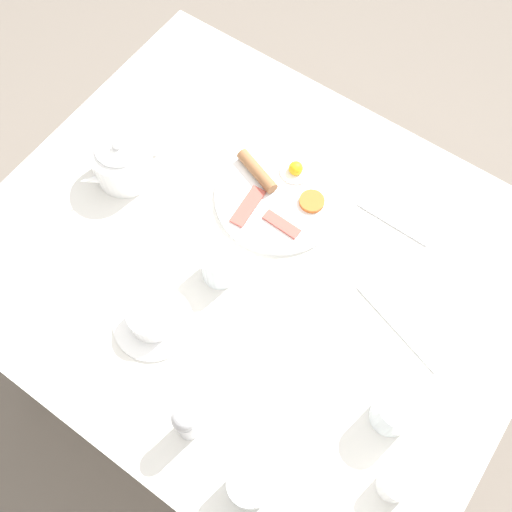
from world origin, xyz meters
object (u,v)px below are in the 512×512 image
at_px(breakfast_plate, 278,195).
at_px(water_glass_tall, 219,264).
at_px(fork_by_plate, 393,223).
at_px(teapot_near, 123,161).
at_px(wine_glass_spare, 249,486).
at_px(knife_by_plate, 397,327).
at_px(water_glass_short, 394,412).
at_px(pepper_grinder, 186,422).
at_px(creamer_jug, 396,484).
at_px(teacup_with_saucer_left, 152,319).

height_order(breakfast_plate, water_glass_tall, water_glass_tall).
bearing_deg(breakfast_plate, fork_by_plate, -70.19).
height_order(teapot_near, water_glass_tall, teapot_near).
relative_size(wine_glass_spare, knife_by_plate, 0.42).
xyz_separation_m(teapot_near, water_glass_short, (-0.13, -0.72, 0.00)).
distance_m(breakfast_plate, pepper_grinder, 0.51).
relative_size(water_glass_short, wine_glass_spare, 1.07).
bearing_deg(breakfast_plate, pepper_grinder, -164.00).
relative_size(breakfast_plate, wine_glass_spare, 3.07).
bearing_deg(creamer_jug, fork_by_plate, 29.34).
bearing_deg(fork_by_plate, pepper_grinder, 170.95).
xyz_separation_m(water_glass_tall, pepper_grinder, (-0.27, -0.14, 0.02)).
bearing_deg(teapot_near, knife_by_plate, 108.29).
xyz_separation_m(water_glass_short, pepper_grinder, (-0.22, 0.28, 0.01)).
bearing_deg(pepper_grinder, creamer_jug, -70.07).
bearing_deg(wine_glass_spare, creamer_jug, -53.96).
bearing_deg(fork_by_plate, teapot_near, 112.70).
bearing_deg(teacup_with_saucer_left, knife_by_plate, -56.12).
distance_m(fork_by_plate, knife_by_plate, 0.23).
xyz_separation_m(teapot_near, fork_by_plate, (0.22, -0.53, -0.04)).
xyz_separation_m(teapot_near, pepper_grinder, (-0.35, -0.44, 0.02)).
distance_m(teapot_near, pepper_grinder, 0.56).
bearing_deg(teacup_with_saucer_left, breakfast_plate, -5.80).
bearing_deg(water_glass_short, knife_by_plate, 24.67).
distance_m(water_glass_short, pepper_grinder, 0.36).
relative_size(water_glass_short, knife_by_plate, 0.45).
bearing_deg(pepper_grinder, wine_glass_spare, -97.68).
distance_m(breakfast_plate, creamer_jug, 0.60).
distance_m(teacup_with_saucer_left, pepper_grinder, 0.22).
height_order(wine_glass_spare, pepper_grinder, pepper_grinder).
bearing_deg(creamer_jug, pepper_grinder, 109.93).
bearing_deg(knife_by_plate, teapot_near, 92.54).
height_order(wine_glass_spare, fork_by_plate, wine_glass_spare).
xyz_separation_m(water_glass_tall, creamer_jug, (-0.15, -0.48, -0.01)).
distance_m(teapot_near, knife_by_plate, 0.65).
bearing_deg(wine_glass_spare, knife_by_plate, -9.23).
relative_size(pepper_grinder, knife_by_plate, 0.56).
xyz_separation_m(teacup_with_saucer_left, fork_by_plate, (0.45, -0.27, -0.02)).
height_order(teacup_with_saucer_left, water_glass_tall, water_glass_tall).
height_order(teacup_with_saucer_left, wine_glass_spare, wine_glass_spare).
distance_m(creamer_jug, knife_by_plate, 0.29).
relative_size(wine_glass_spare, pepper_grinder, 0.74).
relative_size(teacup_with_saucer_left, wine_glass_spare, 1.76).
height_order(teapot_near, pepper_grinder, pepper_grinder).
relative_size(water_glass_tall, wine_glass_spare, 0.98).
distance_m(teacup_with_saucer_left, creamer_jug, 0.52).
distance_m(wine_glass_spare, pepper_grinder, 0.15).
xyz_separation_m(teapot_near, knife_by_plate, (0.03, -0.65, -0.04)).
distance_m(water_glass_tall, creamer_jug, 0.50).
bearing_deg(creamer_jug, wine_glass_spare, 126.04).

